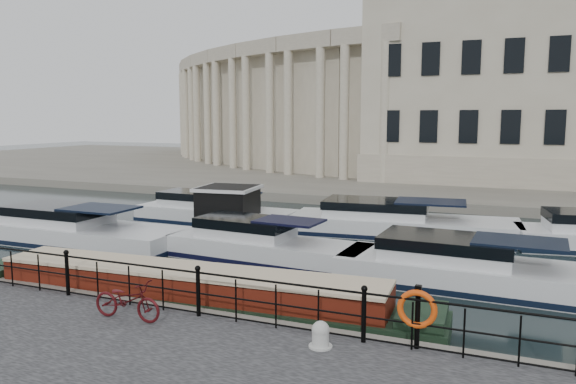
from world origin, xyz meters
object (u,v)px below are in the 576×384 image
(mooring_bollard, at_px, (321,335))
(harbour_hut, at_px, (228,212))
(bicycle, at_px, (127,300))
(life_ring_post, at_px, (417,310))
(narrowboat, at_px, (186,298))

(mooring_bollard, bearing_deg, harbour_hut, 126.43)
(bicycle, relative_size, harbour_hut, 0.47)
(harbour_hut, bearing_deg, life_ring_post, -53.16)
(mooring_bollard, relative_size, narrowboat, 0.04)
(bicycle, height_order, mooring_bollard, bicycle)
(bicycle, distance_m, life_ring_post, 6.53)
(bicycle, xyz_separation_m, harbour_hut, (-3.82, 11.73, -0.06))
(mooring_bollard, bearing_deg, narrowboat, 155.76)
(bicycle, distance_m, harbour_hut, 12.33)
(life_ring_post, bearing_deg, harbour_hut, 133.52)
(bicycle, bearing_deg, mooring_bollard, -88.11)
(bicycle, bearing_deg, narrowboat, -3.09)
(mooring_bollard, xyz_separation_m, harbour_hut, (-8.46, 11.47, 0.15))
(life_ring_post, relative_size, harbour_hut, 0.35)
(mooring_bollard, xyz_separation_m, life_ring_post, (1.82, 0.64, 0.57))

